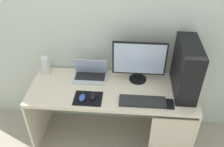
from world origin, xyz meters
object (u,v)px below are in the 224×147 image
(laptop, at_px, (90,74))
(keyboard, at_px, (142,101))
(speaker, at_px, (46,65))
(mouse_right, at_px, (82,98))
(pc_tower, at_px, (186,69))
(cell_phone, at_px, (170,104))
(monitor, at_px, (139,61))
(mouse_left, at_px, (93,96))

(laptop, relative_size, keyboard, 0.81)
(speaker, xyz_separation_m, mouse_right, (0.44, -0.38, -0.07))
(pc_tower, bearing_deg, cell_phone, -122.19)
(mouse_right, bearing_deg, monitor, 32.91)
(monitor, height_order, mouse_left, monitor)
(laptop, height_order, mouse_left, laptop)
(monitor, xyz_separation_m, speaker, (-0.95, 0.05, -0.14))
(monitor, xyz_separation_m, cell_phone, (0.29, -0.33, -0.23))
(keyboard, height_order, cell_phone, keyboard)
(pc_tower, relative_size, keyboard, 1.18)
(pc_tower, distance_m, keyboard, 0.49)
(keyboard, bearing_deg, cell_phone, -1.58)
(keyboard, bearing_deg, laptop, 147.31)
(monitor, distance_m, mouse_left, 0.55)
(cell_phone, bearing_deg, pc_tower, 57.81)
(pc_tower, xyz_separation_m, mouse_right, (-0.93, -0.21, -0.23))
(pc_tower, distance_m, mouse_left, 0.88)
(mouse_right, bearing_deg, pc_tower, 13.02)
(speaker, height_order, mouse_left, speaker)
(monitor, xyz_separation_m, laptop, (-0.48, 0.01, -0.19))
(pc_tower, distance_m, cell_phone, 0.35)
(mouse_left, bearing_deg, cell_phone, -2.20)
(pc_tower, distance_m, monitor, 0.44)
(laptop, bearing_deg, monitor, -1.61)
(speaker, distance_m, mouse_right, 0.58)
(monitor, height_order, laptop, monitor)
(pc_tower, height_order, keyboard, pc_tower)
(cell_phone, bearing_deg, speaker, 162.96)
(speaker, distance_m, mouse_left, 0.65)
(laptop, xyz_separation_m, speaker, (-0.46, 0.04, 0.05))
(keyboard, bearing_deg, mouse_right, -179.48)
(cell_phone, bearing_deg, monitor, 130.97)
(keyboard, distance_m, mouse_left, 0.45)
(pc_tower, height_order, speaker, pc_tower)
(speaker, relative_size, keyboard, 0.45)
(pc_tower, bearing_deg, speaker, 173.27)
(laptop, distance_m, speaker, 0.47)
(pc_tower, xyz_separation_m, mouse_left, (-0.83, -0.19, -0.23))
(keyboard, relative_size, cell_phone, 3.23)
(pc_tower, relative_size, cell_phone, 3.80)
(laptop, relative_size, mouse_right, 3.56)
(speaker, bearing_deg, laptop, -4.33)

